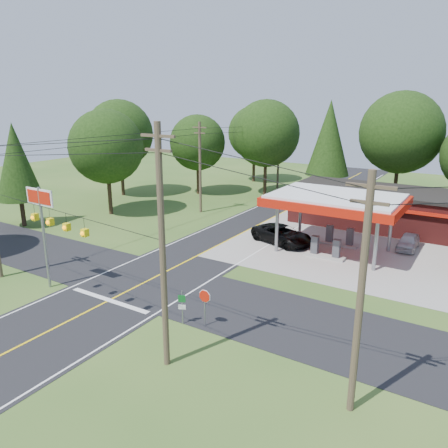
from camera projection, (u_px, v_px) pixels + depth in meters
The scene contains 17 objects.
ground at pixel (147, 281), 30.74m from camera, with size 120.00×120.00×0.00m, color #30541D.
main_highway at pixel (147, 281), 30.74m from camera, with size 8.00×120.00×0.02m, color black.
cross_road at pixel (147, 281), 30.74m from camera, with size 70.00×7.00×0.02m, color black.
lane_center_yellow at pixel (147, 281), 30.73m from camera, with size 0.15×110.00×0.00m, color yellow.
gas_canopy at pixel (336, 202), 35.55m from camera, with size 10.60×7.40×4.88m.
convenience_store at pixel (376, 207), 43.83m from camera, with size 16.40×7.55×3.80m.
utility_pole_near_right at pixel (162, 248), 19.56m from camera, with size 1.80×0.30×11.50m.
utility_pole_far_left at pixel (200, 166), 48.04m from camera, with size 1.80×0.30×10.00m.
utility_pole_right_b at pixel (361, 294), 16.66m from camera, with size 1.80×0.30×10.00m.
utility_pole_north at pixel (278, 155), 61.24m from camera, with size 0.30×0.30×9.50m.
overhead_beacons at pixel (57, 212), 24.64m from camera, with size 17.04×2.04×1.03m.
treeline_backdrop at pixel (297, 145), 47.80m from camera, with size 70.27×51.59×13.30m.
suv_car at pixel (282, 235), 38.57m from camera, with size 5.77×5.77×1.60m, color black.
sedan_car at pixel (408, 242), 37.13m from camera, with size 3.78×3.78×1.29m, color silver.
big_stop_sign at pixel (41, 214), 28.39m from camera, with size 2.58×0.18×6.93m.
octagonal_stop_sign at pixel (205, 299), 24.26m from camera, with size 0.78×0.09×2.23m.
route_sign_post at pixel (182, 305), 24.57m from camera, with size 0.40×0.20×2.07m.
Camera 1 is at (19.67, -21.21, 12.40)m, focal length 35.00 mm.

